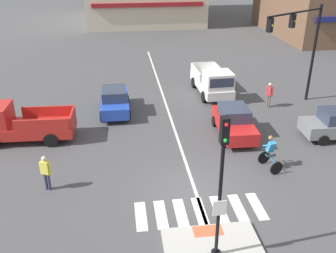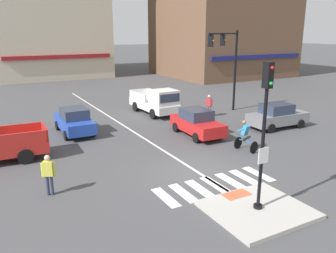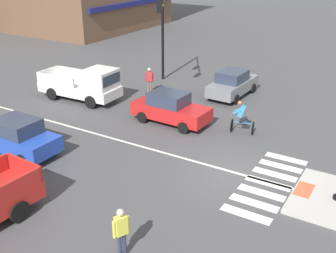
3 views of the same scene
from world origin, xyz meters
name	(u,v)px [view 3 (image 3 of 3)]	position (x,y,z in m)	size (l,w,h in m)	color
ground_plane	(237,174)	(0.00, 0.00, 0.00)	(300.00, 300.00, 0.00)	#474749
tactile_pad_front	(304,190)	(0.00, -2.66, 0.15)	(1.10, 0.60, 0.01)	#DB5B38
crosswalk_stripe_a	(246,214)	(-2.39, -1.30, 0.00)	(0.44, 1.80, 0.01)	silver
crosswalk_stripe_b	(254,203)	(-1.60, -1.30, 0.00)	(0.44, 1.80, 0.01)	silver
crosswalk_stripe_c	(262,193)	(-0.80, -1.30, 0.00)	(0.44, 1.80, 0.01)	silver
crosswalk_stripe_d	(268,183)	(0.00, -1.30, 0.00)	(0.44, 1.80, 0.01)	silver
crosswalk_stripe_e	(275,174)	(0.80, -1.30, 0.00)	(0.44, 1.80, 0.01)	silver
crosswalk_stripe_f	(281,166)	(1.60, -1.30, 0.00)	(0.44, 1.80, 0.01)	silver
crosswalk_stripe_g	(286,159)	(2.39, -1.30, 0.00)	(0.44, 1.80, 0.01)	silver
lane_centre_line	(60,124)	(0.08, 10.00, 0.00)	(0.14, 28.00, 0.01)	silver
traffic_light_mast	(162,19)	(8.39, 8.87, 4.44)	(4.58, 2.76, 6.35)	black
car_red_eastbound_mid	(170,108)	(3.27, 5.15, 0.81)	(1.96, 4.16, 1.64)	red
car_grey_cross_right	(233,84)	(8.93, 4.05, 0.81)	(4.17, 1.98, 1.64)	slate
car_blue_westbound_far	(17,136)	(-3.30, 9.18, 0.81)	(1.85, 4.10, 1.64)	#2347B7
pickup_truck_white_eastbound_far	(85,85)	(3.57, 11.28, 0.98)	(2.20, 5.17, 2.08)	white
cyclist	(242,117)	(3.95, 1.46, 0.87)	(0.87, 1.20, 1.68)	black
pedestrian_at_curb_left	(121,229)	(-6.29, 1.07, 0.98)	(0.51, 0.35, 1.67)	#2D334C
pedestrian_waiting_far_side	(149,78)	(6.69, 8.75, 0.98)	(0.37, 0.49, 1.67)	#6B6051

